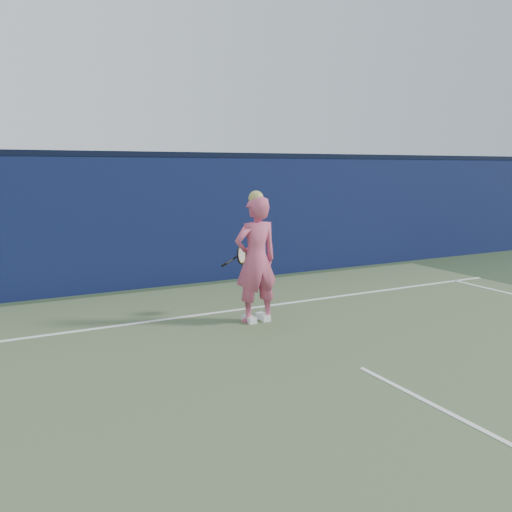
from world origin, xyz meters
TOP-DOWN VIEW (x-y plane):
  - ground at (0.00, 0.00)m, footprint 80.00×80.00m
  - backstop_wall at (0.00, 6.50)m, footprint 24.00×0.40m
  - wall_cap at (0.00, 6.50)m, footprint 24.00×0.42m
  - player at (-0.17, 3.30)m, footprint 0.71×0.48m
  - racket at (-0.19, 3.80)m, footprint 0.56×0.29m
  - court_lines at (0.00, -0.33)m, footprint 11.00×12.04m

SIDE VIEW (x-z plane):
  - ground at x=0.00m, z-range 0.00..0.00m
  - court_lines at x=0.00m, z-range 0.01..0.01m
  - racket at x=-0.19m, z-range 0.78..1.10m
  - player at x=-0.17m, z-range -0.03..1.94m
  - backstop_wall at x=0.00m, z-range 0.00..2.50m
  - wall_cap at x=0.00m, z-range 2.50..2.60m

